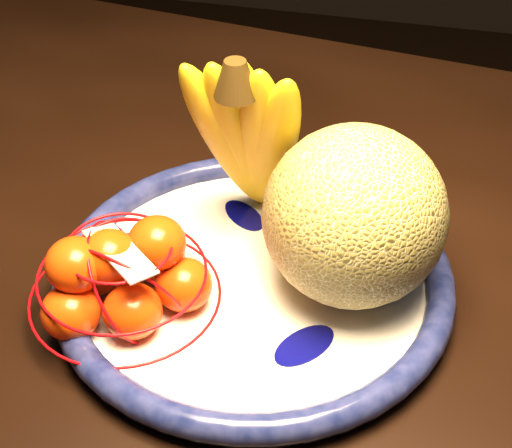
% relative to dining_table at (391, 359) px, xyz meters
% --- Properties ---
extents(dining_table, '(1.69, 1.15, 0.79)m').
position_rel_dining_table_xyz_m(dining_table, '(0.00, 0.00, 0.00)').
color(dining_table, black).
rests_on(dining_table, ground).
extents(fruit_bowl, '(0.36, 0.36, 0.03)m').
position_rel_dining_table_xyz_m(fruit_bowl, '(-0.13, -0.02, 0.10)').
color(fruit_bowl, white).
rests_on(fruit_bowl, dining_table).
extents(cantaloupe, '(0.16, 0.16, 0.16)m').
position_rel_dining_table_xyz_m(cantaloupe, '(-0.05, -0.01, 0.18)').
color(cantaloupe, olive).
rests_on(cantaloupe, fruit_bowl).
extents(banana_bunch, '(0.14, 0.13, 0.21)m').
position_rel_dining_table_xyz_m(banana_bunch, '(-0.15, 0.06, 0.20)').
color(banana_bunch, gold).
rests_on(banana_bunch, fruit_bowl).
extents(mandarin_bag, '(0.22, 0.22, 0.11)m').
position_rel_dining_table_xyz_m(mandarin_bag, '(-0.23, -0.08, 0.13)').
color(mandarin_bag, '#FF4211').
rests_on(mandarin_bag, fruit_bowl).
extents(price_tag, '(0.07, 0.07, 0.01)m').
position_rel_dining_table_xyz_m(price_tag, '(-0.23, -0.09, 0.17)').
color(price_tag, white).
rests_on(price_tag, mandarin_bag).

